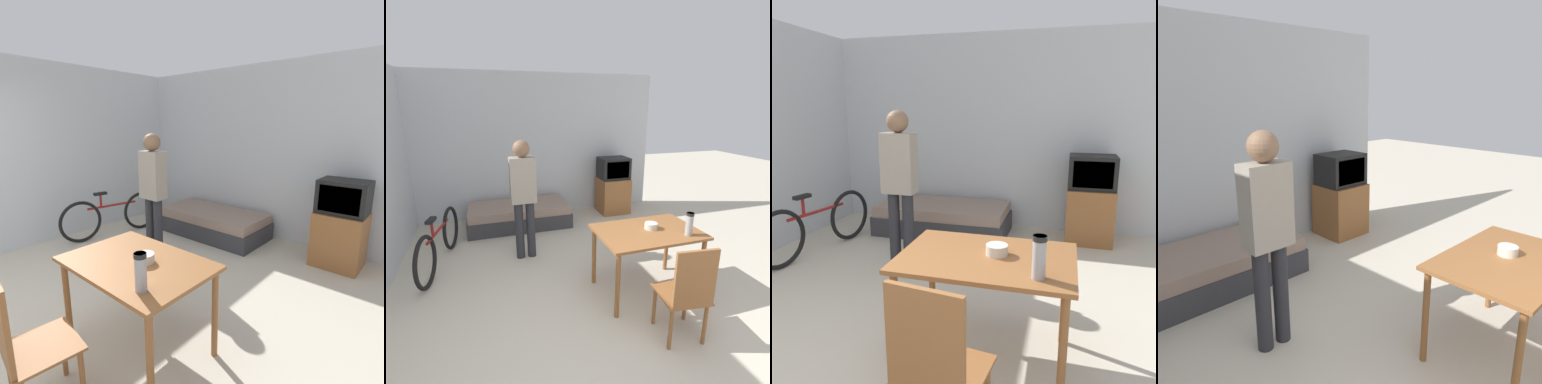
{
  "view_description": "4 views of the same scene",
  "coord_description": "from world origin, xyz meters",
  "views": [
    {
      "loc": [
        2.55,
        -0.35,
        1.8
      ],
      "look_at": [
        0.31,
        2.26,
        1.01
      ],
      "focal_mm": 28.0,
      "sensor_mm": 36.0,
      "label": 1
    },
    {
      "loc": [
        -0.86,
        -1.72,
        2.12
      ],
      "look_at": [
        0.46,
        2.3,
        0.89
      ],
      "focal_mm": 28.0,
      "sensor_mm": 36.0,
      "label": 2
    },
    {
      "loc": [
        1.32,
        -1.26,
        1.72
      ],
      "look_at": [
        0.34,
        2.26,
        0.88
      ],
      "focal_mm": 35.0,
      "sensor_mm": 36.0,
      "label": 3
    },
    {
      "loc": [
        -1.69,
        -0.01,
        1.94
      ],
      "look_at": [
        0.51,
        2.27,
        1.07
      ],
      "focal_mm": 35.0,
      "sensor_mm": 36.0,
      "label": 4
    }
  ],
  "objects": [
    {
      "name": "ground_plane",
      "position": [
        0.0,
        0.0,
        0.0
      ],
      "size": [
        20.0,
        20.0,
        0.0
      ],
      "primitive_type": "plane",
      "color": "beige"
    },
    {
      "name": "wall_back",
      "position": [
        0.0,
        4.02,
        1.35
      ],
      "size": [
        5.1,
        0.06,
        2.7
      ],
      "color": "silver",
      "rests_on": "ground_plane"
    },
    {
      "name": "daybed",
      "position": [
        -0.29,
        3.47,
        0.2
      ],
      "size": [
        1.78,
        0.89,
        0.4
      ],
      "color": "#333338",
      "rests_on": "ground_plane"
    },
    {
      "name": "tv",
      "position": [
        1.63,
        3.62,
        0.54
      ],
      "size": [
        0.58,
        0.54,
        1.12
      ],
      "color": "brown",
      "rests_on": "ground_plane"
    },
    {
      "name": "dining_table",
      "position": [
        0.85,
        0.98,
        0.67
      ],
      "size": [
        1.14,
        0.78,
        0.77
      ],
      "color": "brown",
      "rests_on": "ground_plane"
    },
    {
      "name": "wooden_chair",
      "position": [
        0.78,
        0.16,
        0.54
      ],
      "size": [
        0.46,
        0.46,
        0.98
      ],
      "color": "brown",
      "rests_on": "ground_plane"
    },
    {
      "name": "bicycle",
      "position": [
        -1.49,
        2.37,
        0.34
      ],
      "size": [
        0.38,
        1.68,
        0.75
      ],
      "color": "black",
      "rests_on": "ground_plane"
    },
    {
      "name": "person_standing",
      "position": [
        -0.35,
        2.24,
        0.98
      ],
      "size": [
        0.34,
        0.23,
        1.68
      ],
      "color": "#28282D",
      "rests_on": "ground_plane"
    },
    {
      "name": "thermos_flask",
      "position": [
        1.2,
        0.74,
        0.91
      ],
      "size": [
        0.08,
        0.08,
        0.26
      ],
      "color": "#99999E",
      "rests_on": "dining_table"
    },
    {
      "name": "mate_bowl",
      "position": [
        0.91,
        1.02,
        0.8
      ],
      "size": [
        0.14,
        0.14,
        0.07
      ],
      "color": "beige",
      "rests_on": "dining_table"
    }
  ]
}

